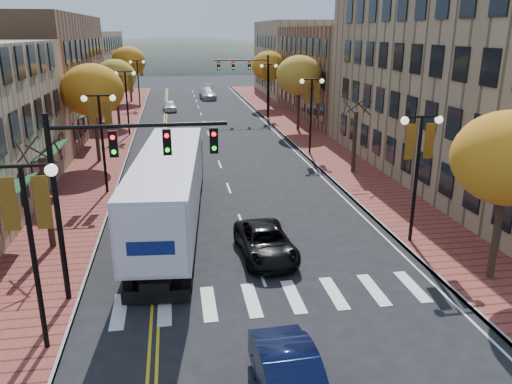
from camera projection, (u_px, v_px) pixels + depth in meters
name	position (u px, v px, depth m)	size (l,w,h in m)	color
ground	(281.00, 328.00, 16.83)	(200.00, 200.00, 0.00)	black
sidewalk_left	(112.00, 139.00, 45.92)	(4.00, 85.00, 0.15)	brown
sidewalk_right	(302.00, 133.00, 48.71)	(4.00, 85.00, 0.15)	brown
building_left_mid	(22.00, 77.00, 46.30)	(12.00, 24.00, 11.00)	brown
building_left_far	(72.00, 67.00, 70.00)	(12.00, 26.00, 9.50)	#9E8966
building_right_near	(510.00, 64.00, 32.40)	(15.00, 28.00, 15.00)	#997F5B
building_right_mid	(362.00, 72.00, 57.57)	(15.00, 24.00, 10.00)	brown
building_right_far	(312.00, 58.00, 78.07)	(15.00, 20.00, 11.00)	#9E8966
tree_left_a	(47.00, 203.00, 22.26)	(0.28, 0.28, 4.20)	#382619
tree_left_b	(92.00, 90.00, 36.29)	(4.48, 4.48, 7.21)	#382619
tree_left_c	(115.00, 77.00, 51.43)	(4.16, 4.16, 6.69)	#382619
tree_left_d	(129.00, 61.00, 68.16)	(4.61, 4.61, 7.42)	#382619
tree_right_a	(509.00, 158.00, 18.54)	(4.16, 4.16, 6.69)	#382619
tree_right_b	(354.00, 142.00, 34.42)	(0.28, 0.28, 4.20)	#382619
tree_right_c	(299.00, 75.00, 48.46)	(4.48, 4.48, 7.21)	#382619
tree_right_d	(269.00, 66.00, 63.52)	(4.35, 4.35, 7.00)	#382619
lamp_left_a	(29.00, 223.00, 14.35)	(1.96, 0.36, 6.05)	black
lamp_left_b	(101.00, 125.00, 29.37)	(1.96, 0.36, 6.05)	black
lamp_left_c	(126.00, 90.00, 46.26)	(1.96, 0.36, 6.05)	black
lamp_left_d	(138.00, 74.00, 63.16)	(1.96, 0.36, 6.05)	black
lamp_right_a	(418.00, 155.00, 22.30)	(1.96, 0.36, 6.05)	black
lamp_right_b	(311.00, 101.00, 39.19)	(1.96, 0.36, 6.05)	black
lamp_right_c	(269.00, 80.00, 56.09)	(1.96, 0.36, 6.05)	black
traffic_mast_near	(111.00, 172.00, 17.28)	(6.10, 0.35, 7.00)	black
traffic_mast_far	(251.00, 75.00, 55.58)	(6.10, 0.34, 7.00)	black
semi_truck	(171.00, 182.00, 24.78)	(4.09, 16.66, 4.12)	black
navy_sedan	(292.00, 384.00, 13.10)	(1.57, 4.50, 1.48)	#0D1335
black_suv	(265.00, 242.00, 22.04)	(2.23, 4.83, 1.34)	black
car_far_white	(170.00, 106.00, 62.19)	(1.52, 3.77, 1.28)	white
car_far_silver	(208.00, 94.00, 72.96)	(2.07, 5.08, 1.48)	#B9B8C0
car_far_oncoming	(208.00, 88.00, 81.86)	(1.41, 4.03, 1.33)	#B4B5BC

